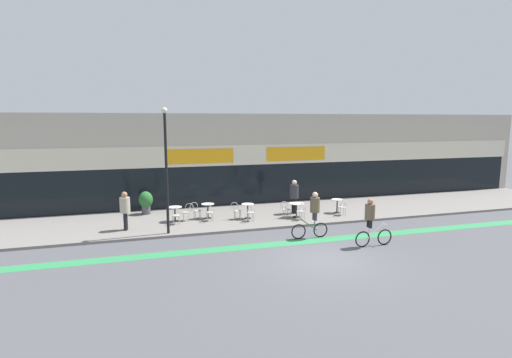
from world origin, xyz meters
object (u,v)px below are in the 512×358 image
bistro_table_2 (248,208)px  cafe_chair_3_near (301,210)px  cafe_chair_0_near (176,214)px  cafe_chair_0_side (187,211)px  cafe_chair_3_side (285,208)px  planter_pot (146,201)px  lamp_post (166,163)px  bistro_table_0 (175,211)px  cafe_chair_1_near (210,211)px  bistro_table_1 (208,208)px  bistro_table_4 (337,203)px  cafe_chair_4_near (343,206)px  cyclist_0 (314,212)px  cyclist_1 (371,219)px  cafe_chair_1_side (196,209)px  cafe_chair_2_near (251,211)px  cafe_chair_2_side (236,209)px  pedestrian_far_end (125,207)px  pedestrian_near_end (294,194)px

bistro_table_2 → cafe_chair_3_near: (2.54, -1.09, -0.03)m
cafe_chair_0_near → cafe_chair_3_near: 6.28m
cafe_chair_0_side → cafe_chair_3_side: (4.96, -0.92, 0.00)m
planter_pot → lamp_post: size_ratio=0.22×
cafe_chair_0_near → cafe_chair_3_near: size_ratio=1.00×
bistro_table_0 → cafe_chair_1_near: 1.76m
bistro_table_0 → bistro_table_1: (1.70, 0.18, 0.01)m
bistro_table_4 → cafe_chair_1_near: 7.03m
cafe_chair_1_near → cafe_chair_4_near: bearing=-96.6°
cyclist_0 → cyclist_1: size_ratio=1.02×
cafe_chair_1_side → cafe_chair_3_near: 5.42m
bistro_table_0 → cafe_chair_2_near: 3.83m
bistro_table_1 → bistro_table_2: (1.98, -0.64, -0.00)m
cafe_chair_3_near → cafe_chair_3_side: size_ratio=1.00×
cafe_chair_2_near → cafe_chair_2_side: same height
cafe_chair_0_near → lamp_post: size_ratio=0.16×
bistro_table_2 → cyclist_0: cyclist_0 is taller
cafe_chair_2_side → cafe_chair_3_side: 2.58m
cafe_chair_0_side → cafe_chair_1_near: same height
bistro_table_4 → cafe_chair_1_near: cafe_chair_1_near is taller
bistro_table_1 → lamp_post: size_ratio=0.14×
cafe_chair_2_side → bistro_table_4: bearing=1.6°
cafe_chair_3_near → cafe_chair_0_side: bearing=69.8°
bistro_table_4 → cafe_chair_2_near: bearing=-175.0°
cafe_chair_4_near → bistro_table_1: bearing=85.2°
planter_pot → lamp_post: lamp_post is taller
cafe_chair_3_near → cafe_chair_3_side: 0.88m
cafe_chair_0_near → cyclist_1: 9.16m
cafe_chair_1_near → pedestrian_far_end: 4.11m
cafe_chair_3_near → cafe_chair_3_side: bearing=40.9°
bistro_table_2 → cafe_chair_3_near: cafe_chair_3_near is taller
bistro_table_4 → cafe_chair_0_side: size_ratio=0.84×
cafe_chair_1_near → pedestrian_far_end: (-4.05, -0.48, 0.56)m
cafe_chair_0_near → cyclist_0: size_ratio=0.44×
bistro_table_2 → cafe_chair_1_side: size_ratio=0.86×
bistro_table_0 → cafe_chair_4_near: 8.81m
cafe_chair_0_side → cafe_chair_2_near: same height
cafe_chair_4_near → pedestrian_far_end: 11.09m
bistro_table_0 → cafe_chair_0_side: (0.63, -0.01, -0.02)m
cyclist_0 → cafe_chair_0_side: bearing=-38.1°
cyclist_1 → bistro_table_1: bearing=132.1°
cafe_chair_3_near → bistro_table_0: bearing=71.2°
planter_pot → cyclist_1: bearing=-42.9°
bistro_table_0 → cyclist_1: (7.39, -6.02, 0.49)m
cafe_chair_2_near → cafe_chair_3_near: (2.55, -0.47, 0.00)m
bistro_table_2 → pedestrian_near_end: 2.83m
bistro_table_2 → cafe_chair_2_near: (-0.01, -0.63, -0.03)m
cafe_chair_0_side → cafe_chair_2_side: (2.43, -0.44, 0.00)m
cafe_chair_3_near → planter_pot: (-7.57, 3.65, 0.18)m
cafe_chair_1_near → lamp_post: 3.83m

